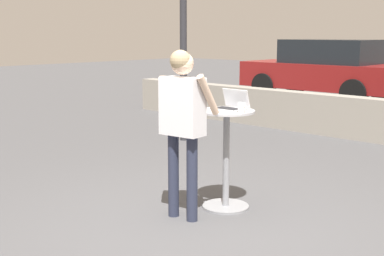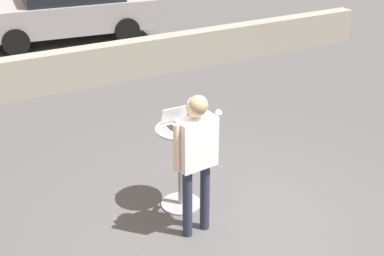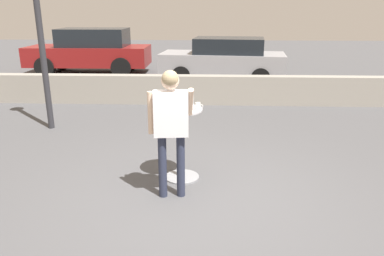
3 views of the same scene
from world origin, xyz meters
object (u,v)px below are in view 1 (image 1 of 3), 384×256
(cafe_table, at_px, (226,154))
(standing_person, at_px, (182,112))
(coffee_mug, at_px, (242,108))
(parked_car_further_down, at_px, (325,69))
(laptop, at_px, (231,105))

(cafe_table, distance_m, standing_person, 0.75)
(coffee_mug, height_order, standing_person, standing_person)
(coffee_mug, distance_m, parked_car_further_down, 10.06)
(cafe_table, bearing_deg, laptop, 90.07)
(laptop, height_order, coffee_mug, laptop)
(coffee_mug, xyz_separation_m, standing_person, (-0.33, -0.52, -0.03))
(cafe_table, xyz_separation_m, laptop, (-0.00, 0.07, 0.51))
(laptop, xyz_separation_m, parked_car_further_down, (-4.07, 8.98, -0.25))
(cafe_table, height_order, coffee_mug, coffee_mug)
(standing_person, bearing_deg, coffee_mug, 57.35)
(coffee_mug, bearing_deg, laptop, 154.29)
(laptop, bearing_deg, coffee_mug, -25.71)
(laptop, xyz_separation_m, standing_person, (-0.10, -0.63, -0.02))
(standing_person, bearing_deg, cafe_table, 80.19)
(cafe_table, relative_size, laptop, 3.19)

